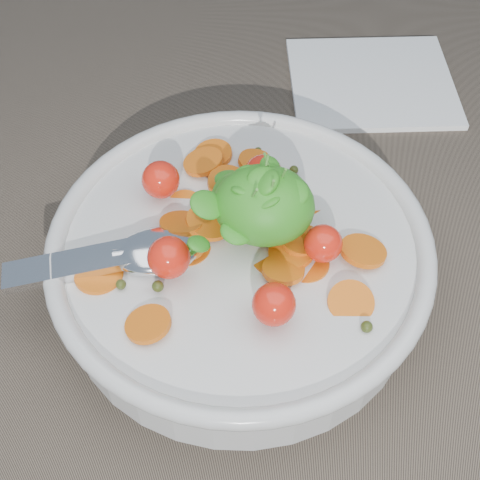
# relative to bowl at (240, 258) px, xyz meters

# --- Properties ---
(ground) EXTENTS (6.00, 6.00, 0.00)m
(ground) POSITION_rel_bowl_xyz_m (0.03, 0.02, -0.03)
(ground) COLOR #716251
(ground) RESTS_ON ground
(bowl) EXTENTS (0.32, 0.30, 0.13)m
(bowl) POSITION_rel_bowl_xyz_m (0.00, 0.00, 0.00)
(bowl) COLOR silver
(bowl) RESTS_ON ground
(napkin) EXTENTS (0.19, 0.17, 0.01)m
(napkin) POSITION_rel_bowl_xyz_m (0.11, 0.27, -0.03)
(napkin) COLOR white
(napkin) RESTS_ON ground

